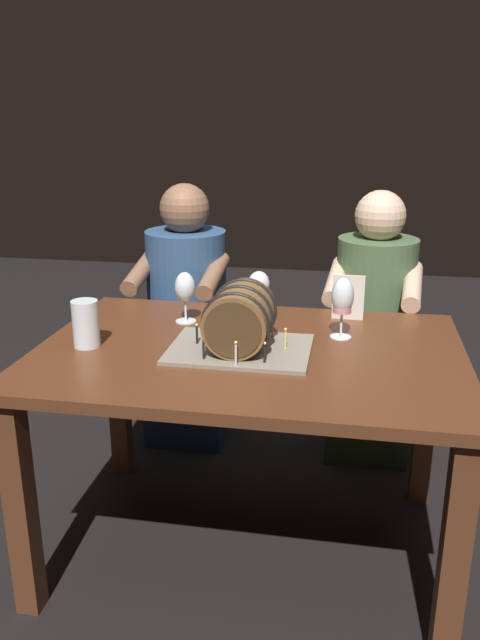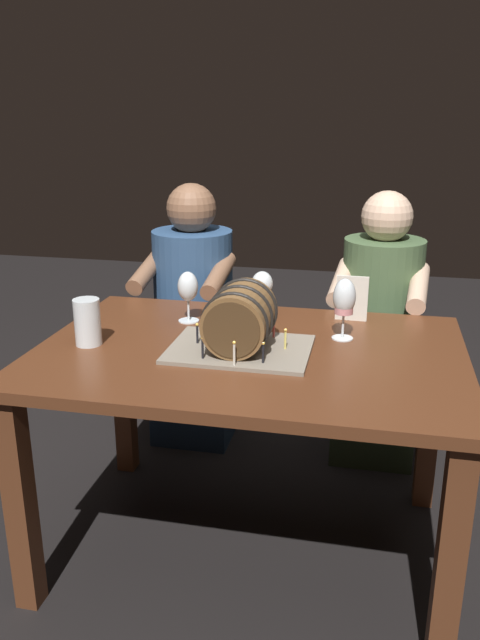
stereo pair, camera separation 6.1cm
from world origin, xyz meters
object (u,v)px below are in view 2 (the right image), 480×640
(dining_table, at_px, (250,380))
(wine_glass_empty, at_px, (188,288))
(menu_card, at_px, (352,298))
(wine_glass_rose, at_px, (344,300))
(wine_glass_white, at_px, (262,286))
(barrel_cake, at_px, (240,322))
(person_seated_right, at_px, (378,342))
(beer_pint, at_px, (88,324))
(person_seated_left, at_px, (194,325))

(dining_table, bearing_deg, wine_glass_empty, 140.21)
(wine_glass_empty, bearing_deg, menu_card, 13.20)
(wine_glass_rose, bearing_deg, wine_glass_empty, 172.86)
(wine_glass_white, bearing_deg, barrel_cake, -90.40)
(person_seated_right, bearing_deg, menu_card, -105.04)
(beer_pint, xyz_separation_m, person_seated_right, (0.90, 0.81, -0.28))
(person_seated_left, bearing_deg, wine_glass_empty, -75.34)
(menu_card, bearing_deg, dining_table, -128.38)
(beer_pint, bearing_deg, wine_glass_white, 39.98)
(wine_glass_rose, distance_m, person_seated_left, 0.95)
(dining_table, height_order, barrel_cake, barrel_cake)
(barrel_cake, height_order, person_seated_right, person_seated_right)
(beer_pint, bearing_deg, menu_card, 27.68)
(wine_glass_white, relative_size, wine_glass_rose, 0.81)
(wine_glass_rose, bearing_deg, person_seated_left, 138.85)
(beer_pint, bearing_deg, barrel_cake, 5.07)
(dining_table, distance_m, person_seated_left, 0.84)
(barrel_cake, distance_m, wine_glass_empty, 0.34)
(wine_glass_rose, bearing_deg, dining_table, -151.38)
(person_seated_left, bearing_deg, wine_glass_white, -47.18)
(beer_pint, relative_size, person_seated_right, 0.13)
(dining_table, xyz_separation_m, menu_card, (0.29, 0.35, 0.19))
(barrel_cake, distance_m, person_seated_left, 0.90)
(dining_table, height_order, person_seated_right, person_seated_right)
(beer_pint, bearing_deg, person_seated_right, 41.91)
(barrel_cake, bearing_deg, dining_table, 47.96)
(dining_table, xyz_separation_m, beer_pint, (-0.50, -0.07, 0.17))
(wine_glass_rose, height_order, person_seated_left, person_seated_left)
(menu_card, bearing_deg, barrel_cake, -128.53)
(wine_glass_rose, xyz_separation_m, menu_card, (0.02, 0.20, -0.05))
(wine_glass_white, bearing_deg, wine_glass_rose, -31.60)
(wine_glass_empty, distance_m, beer_pint, 0.38)
(person_seated_right, bearing_deg, wine_glass_rose, -101.69)
(wine_glass_rose, distance_m, menu_card, 0.20)
(barrel_cake, xyz_separation_m, beer_pint, (-0.48, -0.04, -0.03))
(dining_table, xyz_separation_m, barrel_cake, (-0.02, -0.03, 0.20))
(wine_glass_empty, distance_m, person_seated_right, 0.90)
(wine_glass_white, bearing_deg, wine_glass_empty, -154.12)
(person_seated_right, bearing_deg, wine_glass_white, -136.01)
(dining_table, distance_m, menu_card, 0.49)
(beer_pint, distance_m, menu_card, 0.90)
(wine_glass_white, xyz_separation_m, beer_pint, (-0.48, -0.40, -0.04))
(wine_glass_white, distance_m, menu_card, 0.32)
(person_seated_left, bearing_deg, person_seated_right, -0.02)
(dining_table, bearing_deg, barrel_cake, -132.04)
(wine_glass_empty, bearing_deg, wine_glass_white, 25.88)
(wine_glass_empty, xyz_separation_m, person_seated_right, (0.66, 0.52, -0.33))
(wine_glass_rose, relative_size, menu_card, 1.25)
(dining_table, height_order, wine_glass_empty, wine_glass_empty)
(menu_card, distance_m, person_seated_left, 0.84)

